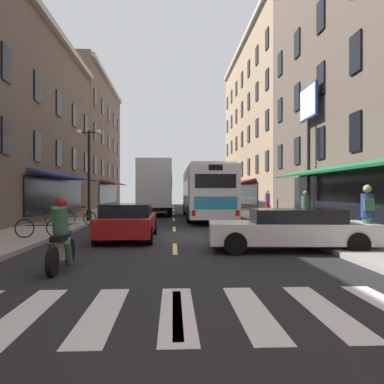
{
  "coord_description": "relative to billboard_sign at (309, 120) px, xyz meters",
  "views": [
    {
      "loc": [
        -0.07,
        -15.86,
        1.77
      ],
      "look_at": [
        1.07,
        7.74,
        1.74
      ],
      "focal_mm": 37.35,
      "sensor_mm": 36.0,
      "label": 1
    }
  ],
  "objects": [
    {
      "name": "transit_bus",
      "position": [
        -4.99,
        5.39,
        -3.77
      ],
      "size": [
        2.65,
        12.44,
        3.33
      ],
      "color": "white",
      "rests_on": "ground"
    },
    {
      "name": "pedestrian_far",
      "position": [
        -0.32,
        7.77,
        -4.47
      ],
      "size": [
        0.36,
        0.36,
        1.74
      ],
      "rotation": [
        0.0,
        0.0,
        1.37
      ],
      "color": "maroon",
      "rests_on": "sidewalk_right"
    },
    {
      "name": "sedan_mid",
      "position": [
        -8.57,
        20.55,
        -4.77
      ],
      "size": [
        1.91,
        4.43,
        1.47
      ],
      "color": "silver",
      "rests_on": "ground"
    },
    {
      "name": "street_lamp_twin",
      "position": [
        -11.8,
        1.91,
        -2.55
      ],
      "size": [
        1.42,
        0.32,
        5.09
      ],
      "color": "black",
      "rests_on": "sidewalk_left"
    },
    {
      "name": "sedan_near",
      "position": [
        -3.57,
        -8.8,
        -4.86
      ],
      "size": [
        4.91,
        2.26,
        1.25
      ],
      "color": "silver",
      "rests_on": "ground"
    },
    {
      "name": "pedestrian_mid",
      "position": [
        -1.01,
        -2.49,
        -4.51
      ],
      "size": [
        0.36,
        0.36,
        1.68
      ],
      "rotation": [
        0.0,
        0.0,
        4.89
      ],
      "color": "#66387F",
      "rests_on": "sidewalk_right"
    },
    {
      "name": "billboard_sign",
      "position": [
        0.0,
        0.0,
        0.0
      ],
      "size": [
        0.4,
        2.45,
        7.18
      ],
      "color": "black",
      "rests_on": "sidewalk_right"
    },
    {
      "name": "pedestrian_near",
      "position": [
        -1.52,
        -9.39,
        -4.4
      ],
      "size": [
        0.39,
        0.52,
        1.83
      ],
      "rotation": [
        0.0,
        0.0,
        6.0
      ],
      "color": "#33663F",
      "rests_on": "sidewalk_right"
    },
    {
      "name": "bicycle_mid",
      "position": [
        -11.81,
        -6.18,
        -5.01
      ],
      "size": [
        1.69,
        0.5,
        0.91
      ],
      "color": "black",
      "rests_on": "sidewalk_left"
    },
    {
      "name": "ground_plane",
      "position": [
        -7.05,
        -4.71,
        -5.56
      ],
      "size": [
        34.8,
        80.0,
        0.1
      ],
      "primitive_type": "cube",
      "color": "black"
    },
    {
      "name": "box_truck",
      "position": [
        -8.46,
        9.16,
        -3.45
      ],
      "size": [
        2.62,
        7.04,
        4.02
      ],
      "color": "#B21E19",
      "rests_on": "ground"
    },
    {
      "name": "motorcycle_rider",
      "position": [
        -9.62,
        -11.5,
        -4.8
      ],
      "size": [
        0.62,
        2.07,
        1.66
      ],
      "color": "black",
      "rests_on": "ground"
    },
    {
      "name": "crosswalk_near",
      "position": [
        -7.05,
        -14.71,
        -5.51
      ],
      "size": [
        7.1,
        2.8,
        0.01
      ],
      "color": "silver",
      "rests_on": "ground"
    },
    {
      "name": "sidewalk_left",
      "position": [
        -12.95,
        -4.71,
        -5.44
      ],
      "size": [
        3.0,
        80.0,
        0.14
      ],
      "primitive_type": "cube",
      "color": "gray",
      "rests_on": "ground"
    },
    {
      "name": "sedan_far",
      "position": [
        -8.78,
        -5.71,
        -4.83
      ],
      "size": [
        1.99,
        4.61,
        1.32
      ],
      "color": "maroon",
      "rests_on": "ground"
    },
    {
      "name": "bicycle_near",
      "position": [
        -11.66,
        -0.89,
        -5.01
      ],
      "size": [
        1.7,
        0.48,
        0.91
      ],
      "color": "black",
      "rests_on": "sidewalk_left"
    },
    {
      "name": "lane_centre_dashes",
      "position": [
        -7.05,
        -4.96,
        -5.51
      ],
      "size": [
        0.14,
        73.9,
        0.01
      ],
      "color": "#DBCC4C",
      "rests_on": "ground"
    },
    {
      "name": "sidewalk_right",
      "position": [
        -1.15,
        -4.71,
        -5.44
      ],
      "size": [
        3.0,
        80.0,
        0.14
      ],
      "primitive_type": "cube",
      "color": "gray",
      "rests_on": "ground"
    }
  ]
}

